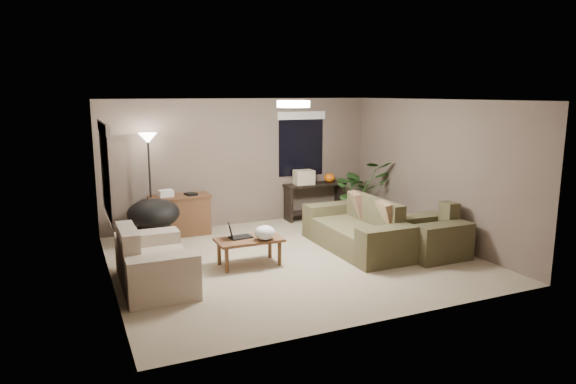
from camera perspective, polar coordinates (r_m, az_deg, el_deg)
name	(u,v)px	position (r m, az deg, el deg)	size (l,w,h in m)	color
room_shell	(293,182)	(7.97, 0.58, 1.16)	(5.50, 5.50, 5.50)	tan
main_sofa	(358,232)	(8.78, 7.75, -4.41)	(0.95, 2.20, 0.85)	brown
throw_pillows	(371,210)	(8.82, 9.23, -1.99)	(0.34, 1.39, 0.47)	#8C7251
loveseat	(153,265)	(7.31, -14.80, -7.82)	(0.90, 1.60, 0.85)	beige
armchair	(431,237)	(8.67, 15.59, -4.89)	(0.95, 1.00, 0.85)	brown
coffee_table	(249,242)	(7.89, -4.34, -5.62)	(1.00, 0.55, 0.42)	brown
laptop	(236,234)	(7.90, -5.75, -4.71)	(0.39, 0.26, 0.24)	black
plastic_bag	(265,233)	(7.78, -2.60, -4.53)	(0.31, 0.28, 0.22)	white
desk	(180,215)	(9.73, -11.87, -2.52)	(1.10, 0.50, 0.75)	brown
desk_papers	(171,193)	(9.60, -12.86, -0.16)	(0.71, 0.30, 0.12)	silver
console_table	(315,198)	(10.76, 2.97, -0.68)	(1.30, 0.40, 0.75)	black
pumpkin	(330,178)	(10.85, 4.64, 1.58)	(0.23, 0.23, 0.19)	orange
cardboard_box	(304,177)	(10.57, 1.78, 1.65)	(0.39, 0.29, 0.29)	beige
papasan_chair	(154,218)	(9.23, -14.69, -2.82)	(1.00, 1.00, 0.80)	black
floor_lamp	(148,151)	(9.45, -15.25, 4.45)	(0.32, 0.32, 1.91)	black
ceiling_fixture	(293,104)	(7.85, 0.60, 9.75)	(0.50, 0.50, 0.10)	white
houseplant	(360,198)	(10.52, 8.04, -0.68)	(1.16, 1.29, 1.00)	#2D5923
cat_scratching_post	(412,231)	(9.30, 13.60, -4.25)	(0.32, 0.32, 0.50)	tan
window_left	(104,154)	(7.52, -19.78, 4.04)	(0.05, 1.56, 1.33)	black
window_back	(301,133)	(10.68, 1.48, 6.55)	(1.06, 0.05, 1.33)	black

